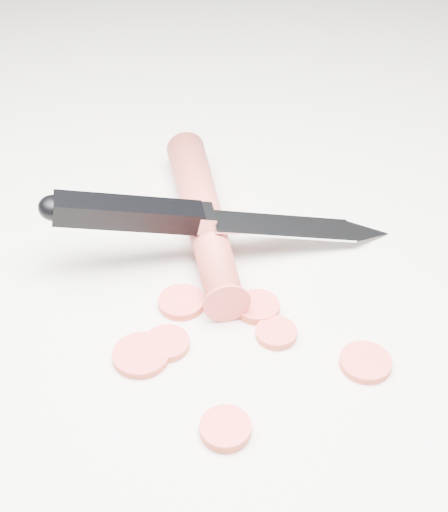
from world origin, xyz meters
TOP-DOWN VIEW (x-y plane):
  - ground at (0.00, 0.00)m, footprint 2.40×2.40m
  - carrot at (0.05, 0.05)m, footprint 0.13×0.20m
  - carrot_slice_0 at (-0.07, -0.03)m, footprint 0.04×0.04m
  - carrot_slice_1 at (-0.06, -0.11)m, footprint 0.03×0.03m
  - carrot_slice_2 at (-0.02, -0.01)m, footprint 0.03×0.03m
  - carrot_slice_3 at (0.01, -0.07)m, footprint 0.03×0.03m
  - carrot_slice_4 at (0.02, -0.05)m, footprint 0.03×0.03m
  - carrot_slice_5 at (-0.05, -0.03)m, footprint 0.03×0.03m
  - carrot_slice_6 at (0.04, -0.13)m, footprint 0.03×0.03m
  - kitchen_knife at (0.05, 0.02)m, footprint 0.26×0.16m

SIDE VIEW (x-z plane):
  - ground at x=0.00m, z-range 0.00..0.00m
  - carrot_slice_6 at x=0.04m, z-range 0.00..0.01m
  - carrot_slice_0 at x=-0.07m, z-range 0.00..0.01m
  - carrot_slice_5 at x=-0.05m, z-range 0.00..0.01m
  - carrot_slice_3 at x=0.01m, z-range 0.00..0.01m
  - carrot_slice_2 at x=-0.02m, z-range 0.00..0.01m
  - carrot_slice_1 at x=-0.06m, z-range 0.00..0.01m
  - carrot_slice_4 at x=0.02m, z-range 0.00..0.01m
  - carrot at x=0.05m, z-range 0.00..0.03m
  - kitchen_knife at x=0.05m, z-range 0.00..0.07m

